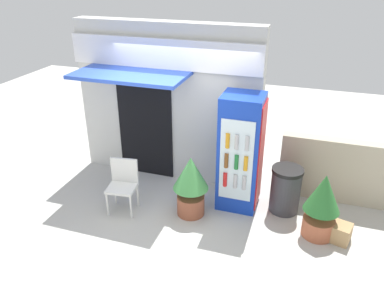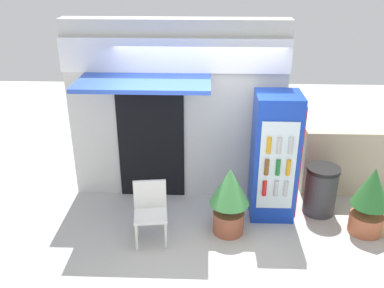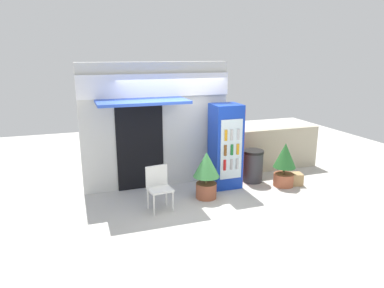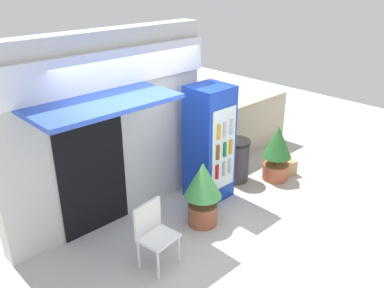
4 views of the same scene
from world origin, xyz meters
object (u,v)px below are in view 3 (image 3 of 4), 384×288
object	(u,v)px
trash_bin	(253,166)
cardboard_box	(293,179)
plastic_chair	(159,185)
drink_cooler	(226,146)
potted_plant_near_shop	(206,172)
potted_plant_curbside	(285,162)

from	to	relation	value
trash_bin	cardboard_box	xyz separation A→B (m)	(0.81, -0.52, -0.25)
plastic_chair	cardboard_box	size ratio (longest dim) A/B	2.16
plastic_chair	trash_bin	xyz separation A→B (m)	(2.53, 0.77, -0.12)
drink_cooler	potted_plant_near_shop	world-z (taller)	drink_cooler
potted_plant_near_shop	potted_plant_curbside	bearing A→B (deg)	2.11
drink_cooler	potted_plant_near_shop	size ratio (longest dim) A/B	1.89
plastic_chair	potted_plant_near_shop	world-z (taller)	potted_plant_near_shop
plastic_chair	trash_bin	world-z (taller)	plastic_chair
drink_cooler	potted_plant_curbside	distance (m)	1.44
drink_cooler	potted_plant_curbside	world-z (taller)	drink_cooler
potted_plant_curbside	trash_bin	distance (m)	0.77
potted_plant_near_shop	trash_bin	world-z (taller)	potted_plant_near_shop
trash_bin	cardboard_box	bearing A→B (deg)	-32.57
plastic_chair	potted_plant_curbside	world-z (taller)	potted_plant_curbside
potted_plant_near_shop	potted_plant_curbside	distance (m)	1.99
potted_plant_near_shop	potted_plant_curbside	world-z (taller)	potted_plant_curbside
potted_plant_curbside	trash_bin	xyz separation A→B (m)	(-0.55, 0.50, -0.18)
potted_plant_near_shop	cardboard_box	world-z (taller)	potted_plant_near_shop
potted_plant_near_shop	trash_bin	bearing A→B (deg)	21.79
plastic_chair	potted_plant_near_shop	bearing A→B (deg)	10.07
cardboard_box	trash_bin	bearing A→B (deg)	147.43
plastic_chair	trash_bin	distance (m)	2.65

